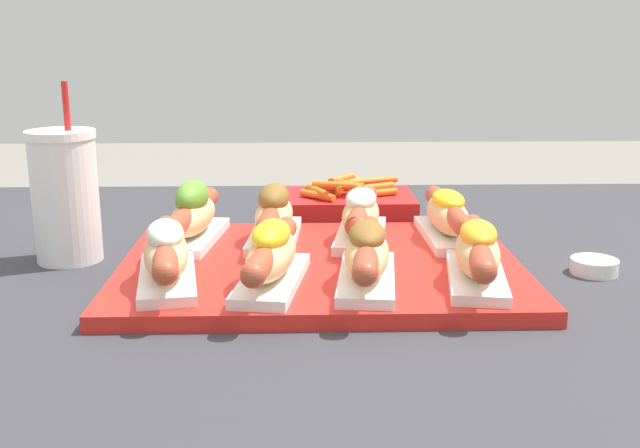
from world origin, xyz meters
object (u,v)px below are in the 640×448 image
Objects in this scene: hot_dog_5 at (274,215)px; hot_dog_7 at (448,215)px; serving_tray at (320,267)px; hot_dog_0 at (166,254)px; hot_dog_3 at (477,253)px; sauce_bowl at (594,265)px; drink_cup at (65,196)px; hot_dog_6 at (364,215)px; fries_basket at (346,204)px; hot_dog_4 at (193,215)px; hot_dog_1 at (271,255)px; hot_dog_2 at (367,254)px.

hot_dog_5 is 1.00× the size of hot_dog_7.
serving_tray is 2.32× the size of hot_dog_0.
sauce_bowl is (0.16, 0.08, -0.04)m from hot_dog_3.
hot_dog_3 is (0.17, -0.09, 0.04)m from serving_tray.
hot_dog_3 is at bearing -17.33° from drink_cup.
serving_tray is 0.19m from hot_dog_0.
hot_dog_6 is (0.23, 0.17, -0.00)m from hot_dog_0.
hot_dog_0 reaches higher than fries_basket.
hot_dog_4 is 0.30m from fries_basket.
hot_dog_1 is 0.96× the size of fries_basket.
serving_tray is 2.32× the size of hot_dog_6.
hot_dog_7 is at bearing 26.29° from hot_dog_0.
hot_dog_3 is (0.34, -0.00, -0.00)m from hot_dog_0.
drink_cup is (-0.38, -0.02, 0.03)m from hot_dog_6.
hot_dog_5 is 1.01× the size of hot_dog_6.
hot_dog_3 reaches higher than serving_tray.
hot_dog_3 is at bearing 1.51° from hot_dog_2.
sauce_bowl is at bearing -10.89° from hot_dog_4.
hot_dog_7 is at bearing 89.68° from hot_dog_3.
hot_dog_7 is at bearing 27.39° from serving_tray.
hot_dog_2 is 0.38m from fries_basket.
hot_dog_1 is 1.00× the size of hot_dog_6.
drink_cup is at bearing -177.64° from hot_dog_7.
drink_cup reaches higher than hot_dog_3.
hot_dog_0 is 0.99× the size of hot_dog_5.
hot_dog_4 is 1.00× the size of hot_dog_5.
hot_dog_6 is 0.99× the size of hot_dog_7.
sauce_bowl is at bearing 8.25° from hot_dog_0.
sauce_bowl is (0.27, -0.10, -0.04)m from hot_dog_6.
hot_dog_2 is 0.91× the size of drink_cup.
hot_dog_0 is 3.65× the size of sauce_bowl.
sauce_bowl is at bearing -6.57° from drink_cup.
drink_cup is at bearing 149.14° from hot_dog_1.
serving_tray is 2.31× the size of hot_dog_4.
hot_dog_3 reaches higher than fries_basket.
hot_dog_5 is 0.91× the size of drink_cup.
hot_dog_6 is at bearing 57.15° from hot_dog_1.
drink_cup is at bearing -175.19° from hot_dog_5.
hot_dog_7 is (0.34, 0.17, -0.00)m from hot_dog_0.
serving_tray is 0.30m from fries_basket.
hot_dog_6 is at bearing 3.21° from drink_cup.
sauce_bowl is at bearing 12.08° from hot_dog_1.
hot_dog_2 is at bearing -178.49° from hot_dog_3.
hot_dog_5 is at bearing 56.62° from hot_dog_0.
hot_dog_0 is 0.29m from hot_dog_6.
sauce_bowl is at bearing -1.23° from serving_tray.
hot_dog_4 is 0.16m from drink_cup.
hot_dog_6 is 0.38m from drink_cup.
fries_basket is at bearing 80.55° from serving_tray.
fries_basket is at bearing 31.45° from drink_cup.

